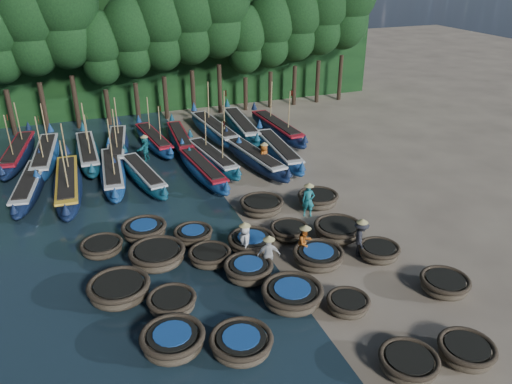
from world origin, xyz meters
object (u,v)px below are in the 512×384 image
object	(u,v)px
coracle_3	(408,363)
coracle_13	(318,257)
fisherman_3	(361,238)
long_boat_16	(241,126)
long_boat_13	(154,140)
coracle_19	(338,230)
long_boat_2	(68,185)
long_boat_9	(18,154)
long_boat_5	(202,169)
long_boat_6	(212,158)
coracle_8	(348,304)
coracle_24	(318,199)
coracle_9	(445,284)
long_boat_7	(254,158)
coracle_10	(119,290)
coracle_5	(173,341)
fisherman_6	(264,156)
long_boat_15	(214,130)
coracle_11	(172,303)
coracle_20	(102,247)
coracle_12	(248,270)
fisherman_5	(145,148)
fisherman_4	(269,254)
long_boat_11	(88,153)
coracle_4	(466,351)
coracle_14	(379,252)
coracle_6	(241,343)
coracle_21	(144,230)
coracle_23	(262,206)
long_boat_10	(46,156)
coracle_18	(289,231)
fisherman_0	(245,240)
long_boat_17	(277,128)
coracle_17	(251,242)
coracle_16	(210,256)
coracle_7	(292,295)
long_boat_3	(113,173)
fisherman_1	(308,199)
long_boat_14	(180,139)
long_boat_12	(117,146)
coracle_15	(157,255)

from	to	relation	value
coracle_3	coracle_13	size ratio (longest dim) A/B	0.89
fisherman_3	long_boat_16	bearing A→B (deg)	23.08
long_boat_13	fisherman_3	size ratio (longest dim) A/B	3.92
coracle_19	long_boat_2	xyz separation A→B (m)	(-11.77, 9.71, 0.15)
long_boat_9	long_boat_5	bearing A→B (deg)	-23.83
long_boat_2	long_boat_6	world-z (taller)	long_boat_2
coracle_8	coracle_24	xyz separation A→B (m)	(3.02, 8.25, 0.05)
coracle_9	long_boat_7	world-z (taller)	long_boat_7
coracle_3	coracle_10	xyz separation A→B (m)	(-8.25, 7.21, 0.10)
coracle_5	fisherman_6	distance (m)	16.38
long_boat_15	coracle_11	bearing A→B (deg)	-116.53
coracle_20	coracle_12	bearing A→B (deg)	-37.27
coracle_11	fisherman_5	distance (m)	15.90
long_boat_9	coracle_9	bearing A→B (deg)	-43.38
fisherman_4	long_boat_11	bearing A→B (deg)	-51.38
long_boat_16	fisherman_3	size ratio (longest dim) A/B	4.58
coracle_4	coracle_14	distance (m)	6.31
fisherman_4	coracle_8	bearing A→B (deg)	133.55
coracle_13	coracle_20	size ratio (longest dim) A/B	1.23
coracle_6	coracle_21	world-z (taller)	coracle_21
coracle_11	coracle_24	world-z (taller)	coracle_24
coracle_23	long_boat_16	distance (m)	12.87
long_boat_9	fisherman_3	world-z (taller)	long_boat_9
long_boat_5	long_boat_10	size ratio (longest dim) A/B	0.90
coracle_3	long_boat_6	distance (m)	19.12
coracle_18	fisherman_0	distance (m)	2.75
long_boat_11	coracle_23	bearing A→B (deg)	-53.72
coracle_13	long_boat_16	world-z (taller)	long_boat_16
fisherman_4	fisherman_3	bearing A→B (deg)	-167.13
coracle_8	long_boat_17	distance (m)	20.27
coracle_17	long_boat_9	size ratio (longest dim) A/B	0.26
fisherman_0	coracle_8	bearing A→B (deg)	34.08
coracle_6	coracle_16	distance (m)	5.64
coracle_11	coracle_10	bearing A→B (deg)	140.72
coracle_3	fisherman_0	world-z (taller)	fisherman_0
long_boat_6	fisherman_5	bearing A→B (deg)	139.66
coracle_16	coracle_10	bearing A→B (deg)	-163.96
coracle_7	long_boat_3	bearing A→B (deg)	109.33
fisherman_1	coracle_3	bearing A→B (deg)	-75.67
fisherman_4	fisherman_0	bearing A→B (deg)	-50.47
coracle_4	coracle_9	size ratio (longest dim) A/B	1.06
long_boat_14	long_boat_12	bearing A→B (deg)	-174.74
coracle_18	long_boat_6	xyz separation A→B (m)	(-0.87, 9.96, 0.16)
coracle_11	long_boat_15	xyz separation A→B (m)	(7.24, 18.36, 0.21)
long_boat_6	coracle_18	bearing A→B (deg)	-92.45
coracle_21	fisherman_6	distance (m)	10.35
coracle_10	long_boat_12	xyz separation A→B (m)	(1.92, 16.07, 0.10)
coracle_13	coracle_15	size ratio (longest dim) A/B	0.91
coracle_10	long_boat_15	size ratio (longest dim) A/B	0.29
long_boat_5	coracle_16	bearing A→B (deg)	-108.86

